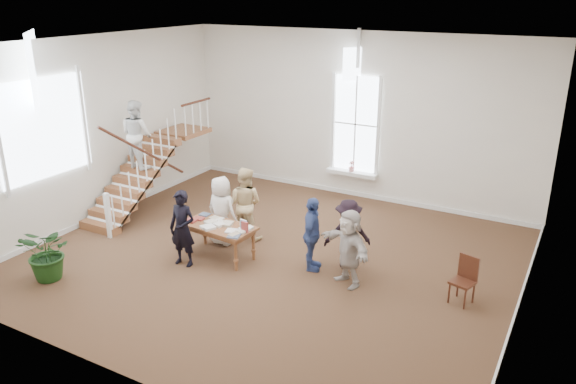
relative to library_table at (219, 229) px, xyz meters
The scene contains 12 objects.
ground 1.33m from the library_table, 27.10° to the left, with size 10.00×10.00×0.00m, color #482B1C.
room_shell 5.03m from the library_table, 78.25° to the left, with size 10.49×10.00×10.00m.
staircase 3.68m from the library_table, 159.04° to the left, with size 1.10×4.10×2.92m.
library_table is the anchor object (origin of this frame).
police_officer 0.80m from the library_table, 125.11° to the right, with size 0.60×0.39×1.64m, color black.
elderly_woman 0.71m from the library_table, 120.38° to the left, with size 0.78×0.51×1.60m, color silver.
person_yellow 1.12m from the library_table, 92.81° to the left, with size 0.83×0.65×1.72m, color beige.
woman_cluster_a 2.05m from the library_table, 13.16° to the left, with size 0.92×0.38×1.57m, color #384C88.
woman_cluster_b 2.75m from the library_table, 19.45° to the left, with size 0.97×0.56×1.50m, color black.
woman_cluster_c 2.91m from the library_table, ahead, with size 1.44×0.46×1.56m, color beige.
floor_plant 3.42m from the library_table, 134.11° to the right, with size 1.04×0.90×1.15m, color #153711.
side_chair 5.09m from the library_table, ahead, with size 0.49×0.49×0.91m.
Camera 1 is at (5.62, -9.42, 5.52)m, focal length 35.00 mm.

